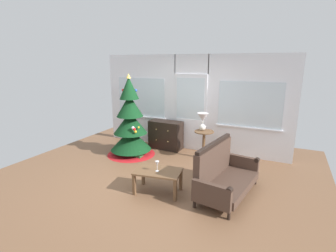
{
  "coord_description": "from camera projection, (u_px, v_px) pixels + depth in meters",
  "views": [
    {
      "loc": [
        2.36,
        -4.31,
        2.37
      ],
      "look_at": [
        0.05,
        0.55,
        1.0
      ],
      "focal_mm": 27.3,
      "sensor_mm": 36.0,
      "label": 1
    }
  ],
  "objects": [
    {
      "name": "settee_sofa",
      "position": [
        223.0,
        174.0,
        4.63
      ],
      "size": [
        0.92,
        1.62,
        0.96
      ],
      "color": "black",
      "rests_on": "ground"
    },
    {
      "name": "wine_glass",
      "position": [
        157.0,
        164.0,
        4.61
      ],
      "size": [
        0.08,
        0.08,
        0.2
      ],
      "color": "silver",
      "rests_on": "coffee_table"
    },
    {
      "name": "coffee_table",
      "position": [
        158.0,
        174.0,
        4.68
      ],
      "size": [
        0.92,
        0.65,
        0.43
      ],
      "color": "brown",
      "rests_on": "ground"
    },
    {
      "name": "table_lamp",
      "position": [
        203.0,
        119.0,
        6.25
      ],
      "size": [
        0.28,
        0.28,
        0.44
      ],
      "color": "silver",
      "rests_on": "side_table"
    },
    {
      "name": "side_table",
      "position": [
        204.0,
        139.0,
        6.31
      ],
      "size": [
        0.5,
        0.48,
        0.7
      ],
      "color": "brown",
      "rests_on": "ground"
    },
    {
      "name": "ground_plane",
      "position": [
        155.0,
        178.0,
        5.34
      ],
      "size": [
        6.76,
        6.76,
        0.0
      ],
      "primitive_type": "plane",
      "color": "brown"
    },
    {
      "name": "gift_box",
      "position": [
        138.0,
        154.0,
        6.43
      ],
      "size": [
        0.2,
        0.18,
        0.2
      ],
      "primitive_type": "cube",
      "color": "#266633",
      "rests_on": "ground"
    },
    {
      "name": "dresser_cabinet",
      "position": [
        166.0,
        135.0,
        7.07
      ],
      "size": [
        0.91,
        0.47,
        0.78
      ],
      "color": "black",
      "rests_on": "ground"
    },
    {
      "name": "christmas_tree",
      "position": [
        130.0,
        127.0,
        6.53
      ],
      "size": [
        1.24,
        1.24,
        2.08
      ],
      "color": "#4C331E",
      "rests_on": "ground"
    },
    {
      "name": "back_wall_with_door",
      "position": [
        191.0,
        103.0,
        6.85
      ],
      "size": [
        5.2,
        0.14,
        2.55
      ],
      "color": "white",
      "rests_on": "ground"
    }
  ]
}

